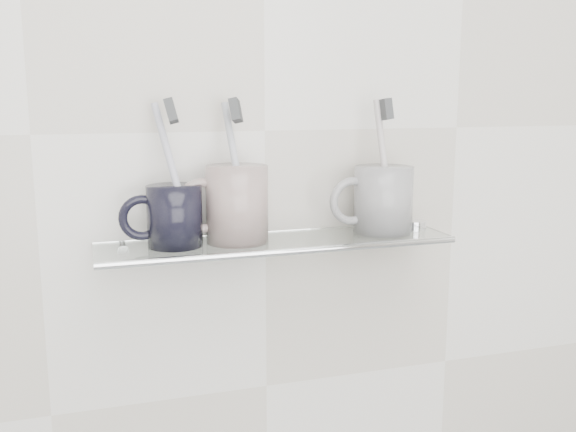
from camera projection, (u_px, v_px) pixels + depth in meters
name	position (u px, v px, depth m)	size (l,w,h in m)	color
wall_back	(265.00, 131.00, 0.94)	(2.50, 2.50, 0.00)	silver
shelf_glass	(277.00, 243.00, 0.91)	(0.50, 0.12, 0.01)	silver
shelf_rail	(289.00, 252.00, 0.85)	(0.01, 0.01, 0.50)	silver
bracket_left	(123.00, 253.00, 0.89)	(0.02, 0.02, 0.03)	silver
bracket_right	(396.00, 234.00, 1.01)	(0.02, 0.02, 0.03)	silver
mug_left	(175.00, 216.00, 0.86)	(0.07, 0.07, 0.08)	black
mug_left_handle	(142.00, 218.00, 0.85)	(0.06, 0.06, 0.01)	black
toothbrush_left	(173.00, 172.00, 0.85)	(0.01, 0.01, 0.19)	#B2B0CC
bristles_left	(171.00, 111.00, 0.84)	(0.01, 0.02, 0.03)	#3A3C3E
mug_center	(237.00, 204.00, 0.88)	(0.09, 0.09, 0.11)	silver
mug_center_handle	(202.00, 206.00, 0.87)	(0.08, 0.08, 0.01)	silver
toothbrush_center	(237.00, 170.00, 0.88)	(0.01, 0.01, 0.19)	#A4ABB9
bristles_center	(236.00, 110.00, 0.86)	(0.01, 0.02, 0.03)	#3A3C3E
mug_right	(383.00, 199.00, 0.95)	(0.09, 0.09, 0.10)	silver
mug_right_handle	(352.00, 201.00, 0.94)	(0.07, 0.07, 0.01)	silver
toothbrush_right	(384.00, 164.00, 0.94)	(0.01, 0.01, 0.19)	#C3B0A8
bristles_right	(386.00, 109.00, 0.93)	(0.01, 0.02, 0.03)	#3A3C3E
chrome_cap	(415.00, 225.00, 0.97)	(0.03, 0.03, 0.01)	silver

